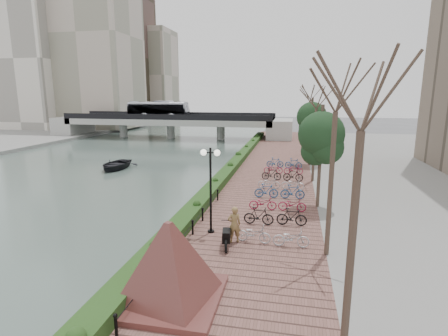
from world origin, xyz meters
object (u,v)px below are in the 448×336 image
(boat, at_px, (115,164))
(pedestrian, at_px, (234,225))
(motorcycle, at_px, (226,235))
(granite_monument, at_px, (169,261))
(lamppost, at_px, (210,172))

(boat, bearing_deg, pedestrian, -47.10)
(pedestrian, distance_m, boat, 22.58)
(motorcycle, distance_m, pedestrian, 0.70)
(granite_monument, height_order, lamppost, lamppost)
(granite_monument, distance_m, pedestrian, 5.47)
(motorcycle, bearing_deg, granite_monument, -112.28)
(motorcycle, relative_size, boat, 0.36)
(motorcycle, height_order, boat, motorcycle)
(granite_monument, xyz_separation_m, pedestrian, (1.37, 5.27, -0.55))
(granite_monument, bearing_deg, boat, 122.52)
(granite_monument, height_order, boat, granite_monument)
(pedestrian, bearing_deg, granite_monument, 53.18)
(pedestrian, height_order, boat, pedestrian)
(motorcycle, bearing_deg, boat, 121.84)
(lamppost, height_order, motorcycle, lamppost)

